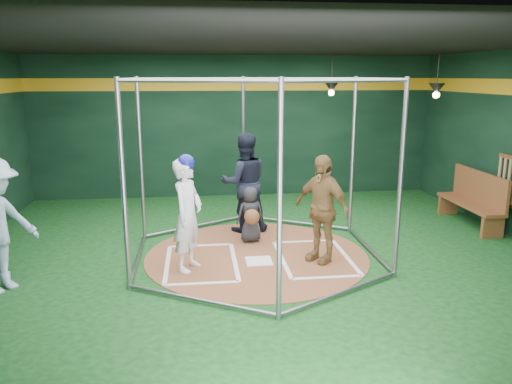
{
  "coord_description": "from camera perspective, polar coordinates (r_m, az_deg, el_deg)",
  "views": [
    {
      "loc": [
        -0.97,
        -8.02,
        3.01
      ],
      "look_at": [
        0.0,
        0.1,
        1.1
      ],
      "focal_mm": 35.0,
      "sensor_mm": 36.0,
      "label": 1
    }
  ],
  "objects": [
    {
      "name": "room_shell",
      "position": [
        8.18,
        0.08,
        4.32
      ],
      "size": [
        10.1,
        9.1,
        3.53
      ],
      "color": "#0C3410",
      "rests_on": "ground"
    },
    {
      "name": "clay_disc",
      "position": [
        8.62,
        0.08,
        -7.25
      ],
      "size": [
        3.8,
        3.8,
        0.01
      ],
      "primitive_type": "cylinder",
      "color": "brown",
      "rests_on": "ground"
    },
    {
      "name": "home_plate",
      "position": [
        8.33,
        0.33,
        -7.89
      ],
      "size": [
        0.43,
        0.43,
        0.01
      ],
      "primitive_type": "cube",
      "color": "white",
      "rests_on": "clay_disc"
    },
    {
      "name": "batter_box_left",
      "position": [
        8.32,
        -6.28,
        -8.01
      ],
      "size": [
        1.17,
        1.77,
        0.01
      ],
      "color": "white",
      "rests_on": "clay_disc"
    },
    {
      "name": "batter_box_right",
      "position": [
        8.54,
        6.68,
        -7.45
      ],
      "size": [
        1.17,
        1.77,
        0.01
      ],
      "color": "white",
      "rests_on": "clay_disc"
    },
    {
      "name": "batting_cage",
      "position": [
        8.22,
        0.08,
        2.56
      ],
      "size": [
        4.05,
        4.67,
        3.0
      ],
      "color": "gray",
      "rests_on": "ground"
    },
    {
      "name": "pendant_lamp_near",
      "position": [
        12.04,
        8.62,
        11.73
      ],
      "size": [
        0.34,
        0.34,
        0.9
      ],
      "color": "black",
      "rests_on": "room_shell"
    },
    {
      "name": "pendant_lamp_far",
      "position": [
        11.19,
        19.94,
        11.01
      ],
      "size": [
        0.34,
        0.34,
        0.9
      ],
      "color": "black",
      "rests_on": "room_shell"
    },
    {
      "name": "batter_figure",
      "position": [
        7.82,
        -7.82,
        -2.43
      ],
      "size": [
        0.66,
        0.77,
        1.84
      ],
      "color": "white",
      "rests_on": "clay_disc"
    },
    {
      "name": "visitor_leopard",
      "position": [
        8.19,
        7.48,
        -1.89
      ],
      "size": [
        0.99,
        1.08,
        1.78
      ],
      "primitive_type": "imported",
      "rotation": [
        0.0,
        0.0,
        -0.89
      ],
      "color": "#B2894C",
      "rests_on": "clay_disc"
    },
    {
      "name": "catcher_figure",
      "position": [
        9.14,
        -0.63,
        -2.6
      ],
      "size": [
        0.56,
        0.6,
        1.03
      ],
      "color": "black",
      "rests_on": "clay_disc"
    },
    {
      "name": "umpire",
      "position": [
        9.72,
        -1.34,
        1.09
      ],
      "size": [
        0.99,
        0.8,
        1.93
      ],
      "primitive_type": "imported",
      "rotation": [
        0.0,
        0.0,
        3.21
      ],
      "color": "black",
      "rests_on": "clay_disc"
    },
    {
      "name": "dugout_bench",
      "position": [
        11.12,
        23.67,
        -0.63
      ],
      "size": [
        0.45,
        1.93,
        1.12
      ],
      "color": "brown",
      "rests_on": "ground"
    }
  ]
}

